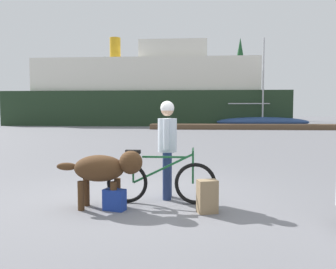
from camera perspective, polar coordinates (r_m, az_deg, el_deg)
name	(u,v)px	position (r m, az deg, el deg)	size (l,w,h in m)	color
ground_plane	(140,199)	(6.06, -4.51, -10.35)	(160.00, 160.00, 0.00)	slate
bicycle	(160,181)	(5.69, -1.31, -7.50)	(1.76, 0.44, 0.89)	black
person_cyclist	(167,141)	(5.94, -0.11, -0.98)	(0.32, 0.53, 1.65)	navy
dog	(105,169)	(5.46, -10.11, -5.52)	(1.33, 0.47, 0.89)	#472D19
backpack	(207,196)	(5.25, 6.36, -9.91)	(0.28, 0.20, 0.48)	#8C7251
handbag_pannier	(114,200)	(5.42, -8.63, -10.37)	(0.32, 0.18, 0.32)	navy
dock_pier	(252,127)	(28.91, 13.36, 1.24)	(16.13, 2.13, 0.40)	brown
ferry_boat	(148,94)	(36.78, -3.20, 6.52)	(27.61, 7.34, 8.96)	#1E331E
sailboat_moored	(262,122)	(32.69, 15.00, 2.01)	(8.18, 2.29, 7.88)	navy
pine_tree_far_left	(105,79)	(56.92, -10.13, 8.84)	(4.01, 4.01, 9.98)	#4C331E
pine_tree_center	(208,85)	(57.96, 6.43, 7.87)	(2.90, 2.90, 8.77)	#4C331E
pine_tree_far_right	(240,69)	(55.12, 11.54, 10.37)	(3.25, 3.25, 12.37)	#4C331E
pine_tree_mid_back	(119,84)	(60.90, -7.91, 8.06)	(4.12, 4.12, 9.27)	#4C331E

